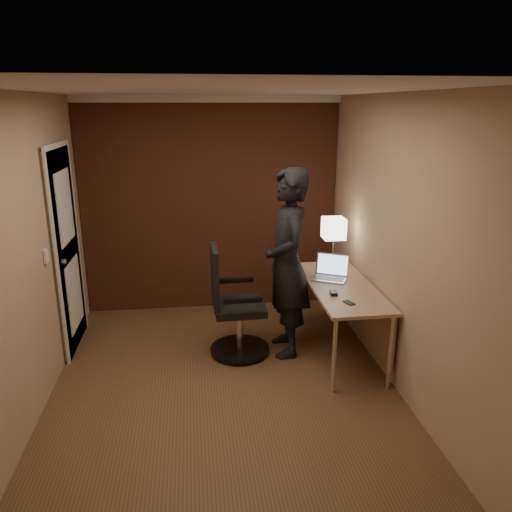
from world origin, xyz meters
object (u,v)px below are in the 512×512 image
(desk_lamp, at_px, (334,229))
(person, at_px, (287,264))
(laptop, at_px, (331,272))
(desk, at_px, (348,297))
(mouse, at_px, (334,293))
(office_chair, at_px, (232,309))
(phone, at_px, (349,303))

(desk_lamp, bearing_deg, person, -143.30)
(desk_lamp, distance_m, laptop, 0.51)
(desk, relative_size, person, 0.81)
(person, bearing_deg, mouse, 42.94)
(laptop, bearing_deg, mouse, -102.11)
(mouse, bearing_deg, laptop, 83.40)
(desk_lamp, relative_size, person, 0.29)
(laptop, xyz_separation_m, mouse, (-0.10, -0.45, -0.05))
(mouse, bearing_deg, office_chair, 163.06)
(desk, distance_m, mouse, 0.36)
(office_chair, height_order, person, person)
(desk, xyz_separation_m, laptop, (-0.12, 0.21, 0.19))
(desk, relative_size, mouse, 15.00)
(laptop, xyz_separation_m, office_chair, (-1.00, -0.08, -0.31))
(desk_lamp, height_order, phone, desk_lamp)
(desk_lamp, relative_size, office_chair, 0.49)
(laptop, bearing_deg, phone, -91.73)
(desk_lamp, bearing_deg, mouse, -104.74)
(laptop, relative_size, person, 0.22)
(mouse, distance_m, office_chair, 1.01)
(mouse, relative_size, person, 0.05)
(desk_lamp, relative_size, phone, 4.65)
(mouse, bearing_deg, phone, -65.11)
(mouse, distance_m, person, 0.55)
(desk, relative_size, desk_lamp, 2.80)
(desk_lamp, distance_m, person, 0.75)
(desk, bearing_deg, phone, -107.07)
(desk, xyz_separation_m, office_chair, (-1.12, 0.13, -0.12))
(desk_lamp, xyz_separation_m, office_chair, (-1.11, -0.43, -0.66))
(person, bearing_deg, phone, 35.37)
(desk, height_order, laptop, laptop)
(mouse, height_order, person, person)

